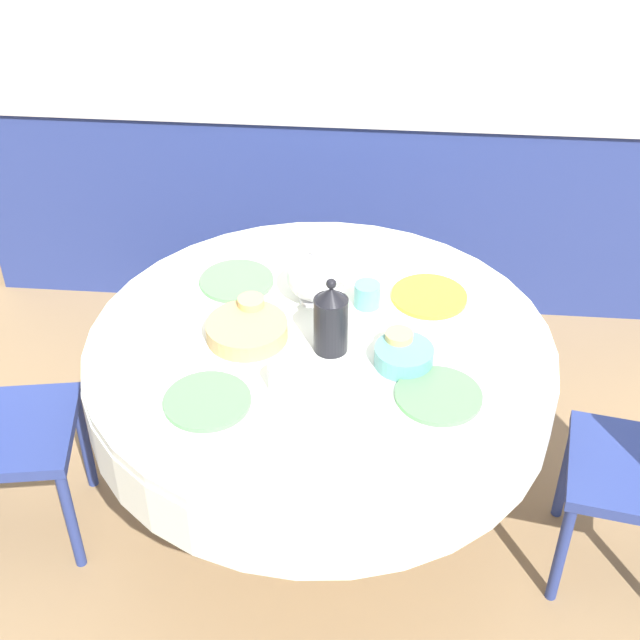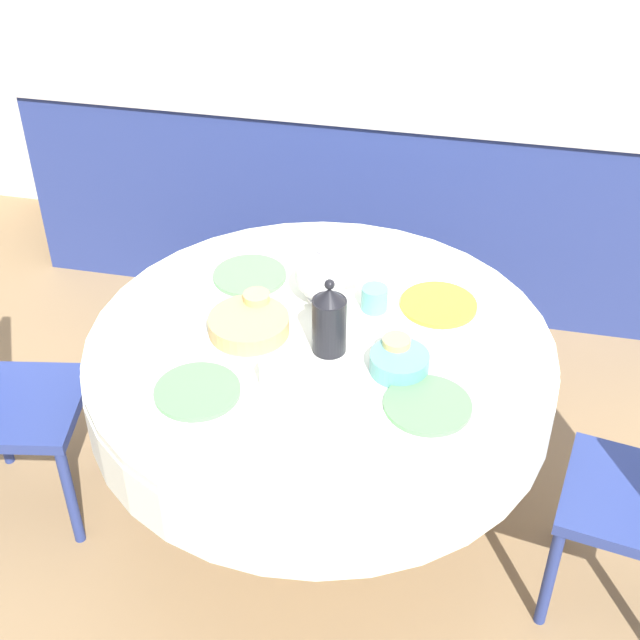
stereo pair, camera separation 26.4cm
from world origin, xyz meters
name	(u,v)px [view 2 (the right image)]	position (x,y,z in m)	size (l,w,h in m)	color
ground_plane	(320,505)	(0.00, 0.00, 0.00)	(12.00, 12.00, 0.00)	#8E704C
kitchen_counter	(390,187)	(0.00, 1.52, 0.46)	(3.24, 0.64, 0.92)	navy
dining_table	(320,372)	(0.00, 0.00, 0.61)	(1.43, 1.43, 0.73)	olive
plate_near_left	(197,391)	(-0.29, -0.30, 0.74)	(0.24, 0.24, 0.01)	#5BA85B
cup_near_left	(274,374)	(-0.09, -0.22, 0.77)	(0.08, 0.08, 0.08)	white
plate_near_right	(428,405)	(0.35, -0.23, 0.74)	(0.24, 0.24, 0.01)	#5BA85B
cup_near_right	(396,350)	(0.24, -0.04, 0.77)	(0.08, 0.08, 0.08)	#DBB766
plate_far_left	(250,276)	(-0.30, 0.29, 0.74)	(0.24, 0.24, 0.01)	#5BA85B
cup_far_left	(257,304)	(-0.22, 0.09, 0.77)	(0.08, 0.08, 0.08)	#DBB766
plate_far_right	(438,305)	(0.33, 0.26, 0.74)	(0.24, 0.24, 0.01)	yellow
cup_far_right	(375,299)	(0.13, 0.20, 0.77)	(0.08, 0.08, 0.08)	#5BA39E
coffee_carafe	(329,320)	(0.03, -0.03, 0.84)	(0.10, 0.10, 0.25)	black
teapot	(322,276)	(-0.04, 0.21, 0.83)	(0.23, 0.17, 0.21)	white
bread_basket	(249,325)	(-0.22, 0.00, 0.76)	(0.25, 0.25, 0.05)	tan
fruit_bowl	(399,363)	(0.25, -0.09, 0.76)	(0.17, 0.17, 0.06)	#569993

